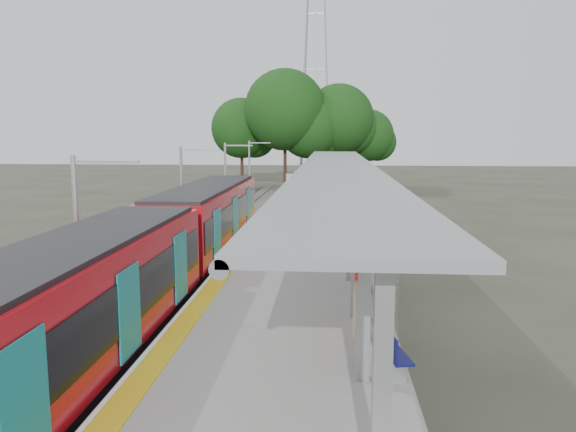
{
  "coord_description": "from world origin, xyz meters",
  "views": [
    {
      "loc": [
        1.29,
        -9.08,
        6.02
      ],
      "look_at": [
        -0.63,
        16.21,
        2.3
      ],
      "focal_mm": 35.0,
      "sensor_mm": 36.0,
      "label": 1
    }
  ],
  "objects_px": {
    "bench_near": "(391,350)",
    "litter_bin": "(358,277)",
    "train": "(163,249)",
    "info_pillar_far": "(318,234)",
    "info_pillar_near": "(361,309)",
    "bench_mid": "(345,213)",
    "bench_far": "(348,192)"
  },
  "relations": [
    {
      "from": "bench_near",
      "to": "bench_mid",
      "type": "relative_size",
      "value": 0.79
    },
    {
      "from": "train",
      "to": "info_pillar_far",
      "type": "height_order",
      "value": "train"
    },
    {
      "from": "bench_mid",
      "to": "litter_bin",
      "type": "height_order",
      "value": "bench_mid"
    },
    {
      "from": "bench_near",
      "to": "litter_bin",
      "type": "relative_size",
      "value": 1.65
    },
    {
      "from": "info_pillar_far",
      "to": "litter_bin",
      "type": "xyz_separation_m",
      "value": [
        1.44,
        -6.25,
        -0.3
      ]
    },
    {
      "from": "info_pillar_near",
      "to": "bench_mid",
      "type": "bearing_deg",
      "value": 85.13
    },
    {
      "from": "bench_near",
      "to": "info_pillar_near",
      "type": "xyz_separation_m",
      "value": [
        -0.54,
        1.88,
        0.27
      ]
    },
    {
      "from": "bench_near",
      "to": "litter_bin",
      "type": "distance_m",
      "value": 6.31
    },
    {
      "from": "info_pillar_far",
      "to": "train",
      "type": "bearing_deg",
      "value": -111.34
    },
    {
      "from": "train",
      "to": "litter_bin",
      "type": "height_order",
      "value": "train"
    },
    {
      "from": "info_pillar_near",
      "to": "litter_bin",
      "type": "distance_m",
      "value": 4.43
    },
    {
      "from": "train",
      "to": "info_pillar_far",
      "type": "relative_size",
      "value": 16.67
    },
    {
      "from": "bench_mid",
      "to": "info_pillar_far",
      "type": "height_order",
      "value": "info_pillar_far"
    },
    {
      "from": "bench_far",
      "to": "litter_bin",
      "type": "relative_size",
      "value": 1.93
    },
    {
      "from": "bench_near",
      "to": "bench_far",
      "type": "relative_size",
      "value": 0.85
    },
    {
      "from": "train",
      "to": "litter_bin",
      "type": "relative_size",
      "value": 32.69
    },
    {
      "from": "train",
      "to": "litter_bin",
      "type": "distance_m",
      "value": 6.81
    },
    {
      "from": "train",
      "to": "info_pillar_far",
      "type": "xyz_separation_m",
      "value": [
        5.27,
        5.29,
        -0.33
      ]
    },
    {
      "from": "bench_near",
      "to": "info_pillar_far",
      "type": "distance_m",
      "value": 12.69
    },
    {
      "from": "bench_mid",
      "to": "info_pillar_far",
      "type": "bearing_deg",
      "value": -116.98
    },
    {
      "from": "bench_near",
      "to": "litter_bin",
      "type": "xyz_separation_m",
      "value": [
        -0.41,
        6.3,
        -0.06
      ]
    },
    {
      "from": "bench_near",
      "to": "bench_far",
      "type": "distance_m",
      "value": 31.54
    },
    {
      "from": "info_pillar_near",
      "to": "info_pillar_far",
      "type": "height_order",
      "value": "info_pillar_near"
    },
    {
      "from": "bench_far",
      "to": "litter_bin",
      "type": "height_order",
      "value": "bench_far"
    },
    {
      "from": "litter_bin",
      "to": "bench_mid",
      "type": "bearing_deg",
      "value": 90.42
    },
    {
      "from": "train",
      "to": "info_pillar_near",
      "type": "distance_m",
      "value": 8.5
    },
    {
      "from": "bench_far",
      "to": "litter_bin",
      "type": "distance_m",
      "value": 25.25
    },
    {
      "from": "bench_near",
      "to": "info_pillar_far",
      "type": "height_order",
      "value": "info_pillar_far"
    },
    {
      "from": "bench_near",
      "to": "info_pillar_near",
      "type": "distance_m",
      "value": 1.98
    },
    {
      "from": "bench_near",
      "to": "info_pillar_near",
      "type": "relative_size",
      "value": 0.8
    },
    {
      "from": "info_pillar_far",
      "to": "bench_mid",
      "type": "bearing_deg",
      "value": 103.48
    },
    {
      "from": "bench_mid",
      "to": "litter_bin",
      "type": "bearing_deg",
      "value": -106.5
    }
  ]
}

